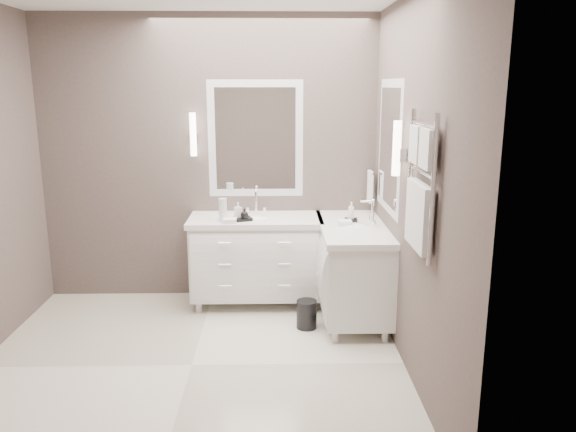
{
  "coord_description": "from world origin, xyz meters",
  "views": [
    {
      "loc": [
        0.64,
        -3.86,
        2.06
      ],
      "look_at": [
        0.74,
        0.7,
        0.98
      ],
      "focal_mm": 35.0,
      "sensor_mm": 36.0,
      "label": 1
    }
  ],
  "objects_px": {
    "vanity_back": "(256,255)",
    "towel_ladder": "(420,192)",
    "vanity_right": "(353,265)",
    "waste_bin": "(307,314)"
  },
  "relations": [
    {
      "from": "vanity_back",
      "to": "towel_ladder",
      "type": "xyz_separation_m",
      "value": [
        1.1,
        -1.63,
        0.91
      ]
    },
    {
      "from": "vanity_back",
      "to": "waste_bin",
      "type": "bearing_deg",
      "value": -51.95
    },
    {
      "from": "vanity_right",
      "to": "waste_bin",
      "type": "xyz_separation_m",
      "value": [
        -0.43,
        -0.25,
        -0.36
      ]
    },
    {
      "from": "towel_ladder",
      "to": "vanity_right",
      "type": "bearing_deg",
      "value": 99.84
    },
    {
      "from": "vanity_back",
      "to": "towel_ladder",
      "type": "relative_size",
      "value": 1.38
    },
    {
      "from": "vanity_right",
      "to": "vanity_back",
      "type": "bearing_deg",
      "value": 159.62
    },
    {
      "from": "vanity_back",
      "to": "vanity_right",
      "type": "height_order",
      "value": "same"
    },
    {
      "from": "vanity_back",
      "to": "vanity_right",
      "type": "bearing_deg",
      "value": -20.38
    },
    {
      "from": "vanity_right",
      "to": "waste_bin",
      "type": "relative_size",
      "value": 5.05
    },
    {
      "from": "vanity_right",
      "to": "towel_ladder",
      "type": "bearing_deg",
      "value": -80.16
    }
  ]
}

